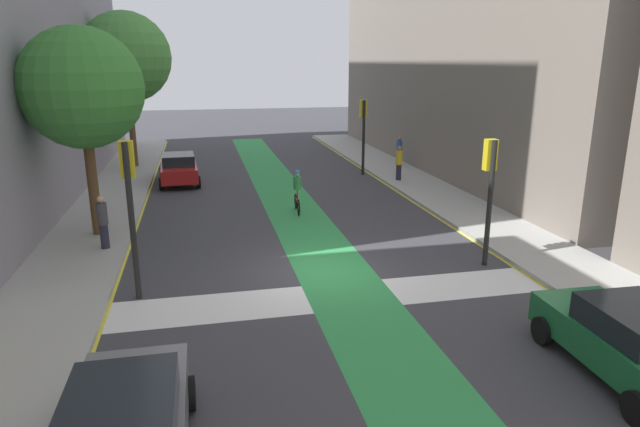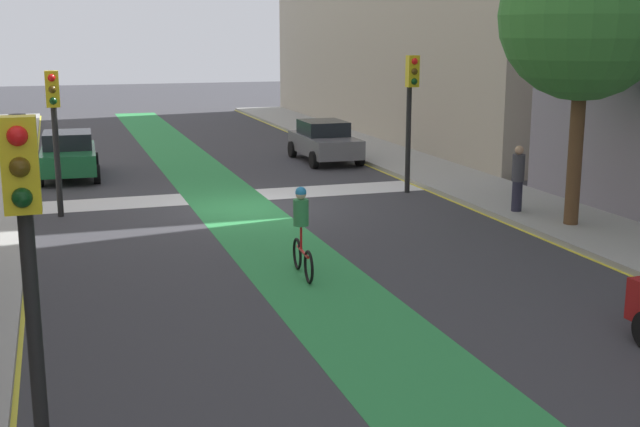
{
  "view_description": "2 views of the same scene",
  "coord_description": "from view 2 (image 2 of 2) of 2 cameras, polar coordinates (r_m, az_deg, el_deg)",
  "views": [
    {
      "loc": [
        -3.39,
        -15.38,
        6.22
      ],
      "look_at": [
        0.73,
        3.32,
        0.87
      ],
      "focal_mm": 30.71,
      "sensor_mm": 36.0,
      "label": 1
    },
    {
      "loc": [
        5.2,
        22.53,
        4.94
      ],
      "look_at": [
        -0.25,
        5.62,
        1.03
      ],
      "focal_mm": 46.33,
      "sensor_mm": 36.0,
      "label": 2
    }
  ],
  "objects": [
    {
      "name": "traffic_signal_near_right",
      "position": [
        23.16,
        -17.89,
        6.48
      ],
      "size": [
        0.35,
        0.52,
        3.95
      ],
      "color": "black",
      "rests_on": "ground_plane"
    },
    {
      "name": "curb_stripe_left",
      "position": [
        25.64,
        8.4,
        1.19
      ],
      "size": [
        0.16,
        60.0,
        0.01
      ],
      "primitive_type": "cube",
      "color": "yellow",
      "rests_on": "ground_plane"
    },
    {
      "name": "crosswalk_band",
      "position": [
        25.56,
        -5.79,
        1.22
      ],
      "size": [
        12.0,
        1.8,
        0.01
      ],
      "primitive_type": "cube",
      "color": "silver",
      "rests_on": "ground_plane"
    },
    {
      "name": "cyclist_in_lane",
      "position": [
        16.97,
        -1.27,
        -1.11
      ],
      "size": [
        0.32,
        1.73,
        1.86
      ],
      "color": "black",
      "rests_on": "ground_plane"
    },
    {
      "name": "curb_stripe_right",
      "position": [
        23.08,
        -19.42,
        -0.64
      ],
      "size": [
        0.16,
        60.0,
        0.01
      ],
      "primitive_type": "cube",
      "color": "yellow",
      "rests_on": "ground_plane"
    },
    {
      "name": "car_grey_left_near",
      "position": [
        32.18,
        0.3,
        5.03
      ],
      "size": [
        2.03,
        4.21,
        1.57
      ],
      "color": "slate",
      "rests_on": "ground_plane"
    },
    {
      "name": "street_tree_near",
      "position": [
        21.52,
        17.8,
        12.84
      ],
      "size": [
        4.14,
        4.14,
        7.26
      ],
      "color": "brown",
      "rests_on": "sidewalk_left"
    },
    {
      "name": "car_green_right_near",
      "position": [
        29.88,
        -16.99,
        3.92
      ],
      "size": [
        2.15,
        4.26,
        1.57
      ],
      "color": "#196033",
      "rests_on": "ground_plane"
    },
    {
      "name": "traffic_signal_near_left",
      "position": [
        25.65,
        6.29,
        7.97
      ],
      "size": [
        0.35,
        0.52,
        4.26
      ],
      "color": "black",
      "rests_on": "ground_plane"
    },
    {
      "name": "ground_plane",
      "position": [
        23.65,
        -4.76,
        0.32
      ],
      "size": [
        120.0,
        120.0,
        0.0
      ],
      "primitive_type": "plane",
      "color": "#38383D"
    },
    {
      "name": "sidewalk_left",
      "position": [
        26.32,
        11.34,
        1.52
      ],
      "size": [
        3.0,
        60.0,
        0.15
      ],
      "primitive_type": "cube",
      "color": "#9E9E99",
      "rests_on": "ground_plane"
    },
    {
      "name": "pedestrian_sidewalk_left_a",
      "position": [
        23.04,
        13.51,
        2.42
      ],
      "size": [
        0.34,
        0.34,
        1.8
      ],
      "color": "#262638",
      "rests_on": "sidewalk_left"
    },
    {
      "name": "traffic_signal_far_right",
      "position": [
        8.78,
        -19.62,
        -1.66
      ],
      "size": [
        0.35,
        0.52,
        4.15
      ],
      "color": "black",
      "rests_on": "ground_plane"
    },
    {
      "name": "bike_lane_paint",
      "position": [
        23.56,
        -5.74,
        0.26
      ],
      "size": [
        2.4,
        60.0,
        0.01
      ],
      "primitive_type": "cube",
      "color": "#2D8C47",
      "rests_on": "ground_plane"
    }
  ]
}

